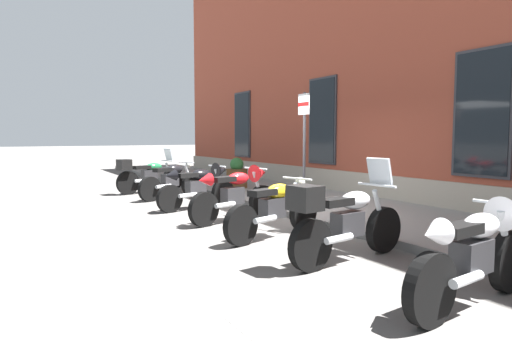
{
  "coord_description": "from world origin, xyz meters",
  "views": [
    {
      "loc": [
        7.52,
        -4.94,
        1.65
      ],
      "look_at": [
        -1.48,
        0.33,
        0.82
      ],
      "focal_mm": 30.35,
      "sensor_mm": 36.0,
      "label": 1
    }
  ],
  "objects_px": {
    "motorcycle_green_touring": "(148,174)",
    "motorcycle_black_naked": "(172,181)",
    "motorcycle_red_sport": "(238,191)",
    "motorcycle_black_sport": "(201,184)",
    "barrel_planter": "(237,175)",
    "motorcycle_yellow_naked": "(275,209)",
    "motorcycle_white_sport": "(479,249)",
    "parking_sign": "(304,133)",
    "motorcycle_silver_touring": "(345,220)"
  },
  "relations": [
    {
      "from": "motorcycle_green_touring",
      "to": "motorcycle_black_naked",
      "type": "relative_size",
      "value": 1.08
    },
    {
      "from": "motorcycle_black_naked",
      "to": "motorcycle_red_sport",
      "type": "bearing_deg",
      "value": 1.78
    },
    {
      "from": "motorcycle_black_naked",
      "to": "motorcycle_green_touring",
      "type": "bearing_deg",
      "value": -171.91
    },
    {
      "from": "motorcycle_black_sport",
      "to": "motorcycle_red_sport",
      "type": "distance_m",
      "value": 1.69
    },
    {
      "from": "motorcycle_green_touring",
      "to": "motorcycle_black_naked",
      "type": "distance_m",
      "value": 1.52
    },
    {
      "from": "motorcycle_green_touring",
      "to": "motorcycle_red_sport",
      "type": "xyz_separation_m",
      "value": [
        5.01,
        0.32,
        0.04
      ]
    },
    {
      "from": "motorcycle_green_touring",
      "to": "barrel_planter",
      "type": "height_order",
      "value": "motorcycle_green_touring"
    },
    {
      "from": "motorcycle_black_sport",
      "to": "motorcycle_yellow_naked",
      "type": "xyz_separation_m",
      "value": [
        3.26,
        -0.08,
        -0.09
      ]
    },
    {
      "from": "motorcycle_yellow_naked",
      "to": "motorcycle_white_sport",
      "type": "bearing_deg",
      "value": 2.33
    },
    {
      "from": "parking_sign",
      "to": "motorcycle_green_touring",
      "type": "bearing_deg",
      "value": -159.01
    },
    {
      "from": "barrel_planter",
      "to": "motorcycle_black_sport",
      "type": "bearing_deg",
      "value": -43.94
    },
    {
      "from": "motorcycle_black_naked",
      "to": "parking_sign",
      "type": "xyz_separation_m",
      "value": [
        3.5,
        1.71,
        1.23
      ]
    },
    {
      "from": "motorcycle_red_sport",
      "to": "motorcycle_yellow_naked",
      "type": "relative_size",
      "value": 1.01
    },
    {
      "from": "motorcycle_black_naked",
      "to": "motorcycle_silver_touring",
      "type": "bearing_deg",
      "value": -0.28
    },
    {
      "from": "motorcycle_black_naked",
      "to": "barrel_planter",
      "type": "xyz_separation_m",
      "value": [
        -0.33,
        2.11,
        0.02
      ]
    },
    {
      "from": "motorcycle_black_naked",
      "to": "motorcycle_black_sport",
      "type": "bearing_deg",
      "value": 1.38
    },
    {
      "from": "motorcycle_yellow_naked",
      "to": "motorcycle_silver_touring",
      "type": "bearing_deg",
      "value": 0.0
    },
    {
      "from": "motorcycle_silver_touring",
      "to": "motorcycle_green_touring",
      "type": "bearing_deg",
      "value": -178.74
    },
    {
      "from": "motorcycle_red_sport",
      "to": "motorcycle_yellow_naked",
      "type": "xyz_separation_m",
      "value": [
        1.58,
        -0.14,
        -0.11
      ]
    },
    {
      "from": "motorcycle_red_sport",
      "to": "parking_sign",
      "type": "bearing_deg",
      "value": 90.01
    },
    {
      "from": "motorcycle_green_touring",
      "to": "motorcycle_yellow_naked",
      "type": "bearing_deg",
      "value": 1.58
    },
    {
      "from": "motorcycle_black_naked",
      "to": "motorcycle_red_sport",
      "type": "height_order",
      "value": "motorcycle_red_sport"
    },
    {
      "from": "motorcycle_black_sport",
      "to": "parking_sign",
      "type": "relative_size",
      "value": 0.84
    },
    {
      "from": "motorcycle_green_touring",
      "to": "barrel_planter",
      "type": "bearing_deg",
      "value": 63.24
    },
    {
      "from": "parking_sign",
      "to": "motorcycle_black_naked",
      "type": "bearing_deg",
      "value": -154.01
    },
    {
      "from": "motorcycle_green_touring",
      "to": "motorcycle_silver_touring",
      "type": "relative_size",
      "value": 1.0
    },
    {
      "from": "motorcycle_black_sport",
      "to": "motorcycle_red_sport",
      "type": "height_order",
      "value": "motorcycle_red_sport"
    },
    {
      "from": "motorcycle_black_sport",
      "to": "motorcycle_red_sport",
      "type": "relative_size",
      "value": 0.97
    },
    {
      "from": "motorcycle_green_touring",
      "to": "parking_sign",
      "type": "height_order",
      "value": "parking_sign"
    },
    {
      "from": "motorcycle_yellow_naked",
      "to": "parking_sign",
      "type": "height_order",
      "value": "parking_sign"
    },
    {
      "from": "motorcycle_black_naked",
      "to": "barrel_planter",
      "type": "distance_m",
      "value": 2.14
    },
    {
      "from": "motorcycle_silver_touring",
      "to": "barrel_planter",
      "type": "relative_size",
      "value": 2.34
    },
    {
      "from": "motorcycle_red_sport",
      "to": "motorcycle_white_sport",
      "type": "xyz_separation_m",
      "value": [
        4.98,
        -0.0,
        -0.02
      ]
    },
    {
      "from": "motorcycle_black_naked",
      "to": "parking_sign",
      "type": "relative_size",
      "value": 0.8
    },
    {
      "from": "motorcycle_silver_touring",
      "to": "motorcycle_yellow_naked",
      "type": "bearing_deg",
      "value": -180.0
    },
    {
      "from": "motorcycle_yellow_naked",
      "to": "parking_sign",
      "type": "relative_size",
      "value": 0.86
    },
    {
      "from": "motorcycle_yellow_naked",
      "to": "motorcycle_white_sport",
      "type": "distance_m",
      "value": 3.41
    },
    {
      "from": "motorcycle_green_touring",
      "to": "motorcycle_silver_touring",
      "type": "height_order",
      "value": "motorcycle_silver_touring"
    },
    {
      "from": "motorcycle_white_sport",
      "to": "parking_sign",
      "type": "xyz_separation_m",
      "value": [
        -4.98,
        1.6,
        1.14
      ]
    },
    {
      "from": "motorcycle_silver_touring",
      "to": "parking_sign",
      "type": "distance_m",
      "value": 3.84
    },
    {
      "from": "motorcycle_black_naked",
      "to": "motorcycle_white_sport",
      "type": "bearing_deg",
      "value": 0.71
    },
    {
      "from": "motorcycle_black_naked",
      "to": "barrel_planter",
      "type": "height_order",
      "value": "barrel_planter"
    },
    {
      "from": "motorcycle_yellow_naked",
      "to": "parking_sign",
      "type": "distance_m",
      "value": 2.65
    },
    {
      "from": "motorcycle_yellow_naked",
      "to": "parking_sign",
      "type": "xyz_separation_m",
      "value": [
        -1.58,
        1.74,
        1.23
      ]
    },
    {
      "from": "motorcycle_black_naked",
      "to": "motorcycle_silver_touring",
      "type": "distance_m",
      "value": 6.73
    },
    {
      "from": "motorcycle_yellow_naked",
      "to": "barrel_planter",
      "type": "distance_m",
      "value": 5.82
    },
    {
      "from": "motorcycle_white_sport",
      "to": "barrel_planter",
      "type": "height_order",
      "value": "motorcycle_white_sport"
    },
    {
      "from": "motorcycle_green_touring",
      "to": "motorcycle_red_sport",
      "type": "height_order",
      "value": "motorcycle_green_touring"
    },
    {
      "from": "motorcycle_white_sport",
      "to": "motorcycle_red_sport",
      "type": "bearing_deg",
      "value": 179.97
    },
    {
      "from": "motorcycle_red_sport",
      "to": "motorcycle_white_sport",
      "type": "bearing_deg",
      "value": -0.03
    }
  ]
}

